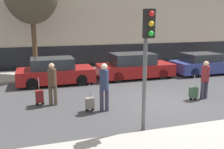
% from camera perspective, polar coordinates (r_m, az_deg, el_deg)
% --- Properties ---
extents(ground_plane, '(80.00, 80.00, 0.00)m').
position_cam_1_polar(ground_plane, '(10.77, 11.71, -6.31)').
color(ground_plane, '#38383A').
extents(sidewalk_far, '(28.00, 3.00, 0.12)m').
position_cam_1_polar(sidewalk_far, '(17.00, 0.24, 0.96)').
color(sidewalk_far, gray).
rests_on(sidewalk_far, ground_plane).
extents(building_facade, '(28.00, 2.74, 9.03)m').
position_cam_1_polar(building_facade, '(20.10, -2.93, 15.41)').
color(building_facade, '#A89E8C').
rests_on(building_facade, ground_plane).
extents(parked_car_0, '(4.03, 1.86, 1.42)m').
position_cam_1_polar(parked_car_0, '(13.87, -12.92, 0.62)').
color(parked_car_0, maroon).
rests_on(parked_car_0, ground_plane).
extents(parked_car_1, '(4.47, 1.90, 1.49)m').
position_cam_1_polar(parked_car_1, '(15.00, 5.16, 1.84)').
color(parked_car_1, maroon).
rests_on(parked_car_1, ground_plane).
extents(parked_car_2, '(3.91, 1.89, 1.34)m').
position_cam_1_polar(parked_car_2, '(17.13, 19.92, 2.27)').
color(parked_car_2, navy).
rests_on(parked_car_2, ground_plane).
extents(pedestrian_left, '(0.34, 0.34, 1.73)m').
position_cam_1_polar(pedestrian_left, '(10.27, -13.48, -1.57)').
color(pedestrian_left, '#4C4233').
rests_on(pedestrian_left, ground_plane).
extents(trolley_left, '(0.34, 0.29, 1.16)m').
position_cam_1_polar(trolley_left, '(10.56, -16.23, -4.83)').
color(trolley_left, maroon).
rests_on(trolley_left, ground_plane).
extents(pedestrian_center, '(0.34, 0.34, 1.84)m').
position_cam_1_polar(pedestrian_center, '(9.31, -1.80, -2.23)').
color(pedestrian_center, '#383347').
rests_on(pedestrian_center, ground_plane).
extents(trolley_center, '(0.34, 0.29, 1.06)m').
position_cam_1_polar(trolley_center, '(9.53, -5.10, -6.54)').
color(trolley_center, slate).
rests_on(trolley_center, ground_plane).
extents(pedestrian_right, '(0.35, 0.34, 1.68)m').
position_cam_1_polar(pedestrian_right, '(11.56, 20.51, -0.67)').
color(pedestrian_right, '#383347').
rests_on(pedestrian_right, ground_plane).
extents(trolley_right, '(0.34, 0.29, 1.11)m').
position_cam_1_polar(trolley_right, '(11.37, 18.13, -3.88)').
color(trolley_right, '#335138').
rests_on(trolley_right, ground_plane).
extents(traffic_light, '(0.28, 0.47, 3.69)m').
position_cam_1_polar(traffic_light, '(7.26, 8.03, 6.26)').
color(traffic_light, '#515154').
rests_on(traffic_light, ground_plane).
extents(parked_bicycle, '(1.77, 0.06, 0.96)m').
position_cam_1_polar(parked_bicycle, '(15.90, -9.23, 1.61)').
color(parked_bicycle, black).
rests_on(parked_bicycle, sidewalk_far).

